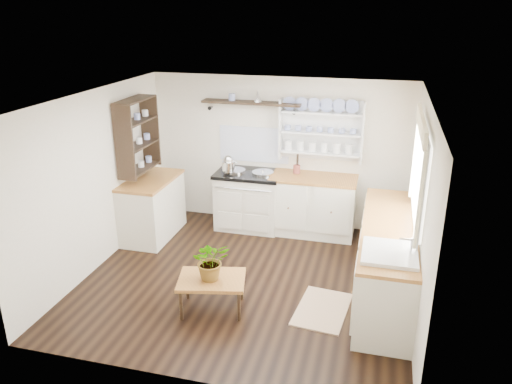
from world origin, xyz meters
TOP-DOWN VIEW (x-y plane):
  - floor at (0.00, 0.00)m, footprint 4.00×3.80m
  - wall_back at (0.00, 1.90)m, footprint 4.00×0.02m
  - wall_right at (2.00, 0.00)m, footprint 0.02×3.80m
  - wall_left at (-2.00, 0.00)m, footprint 0.02×3.80m
  - ceiling at (0.00, 0.00)m, footprint 4.00×3.80m
  - window at (1.95, 0.15)m, footprint 0.08×1.55m
  - aga_cooker at (-0.39, 1.57)m, footprint 1.00×0.70m
  - back_cabinets at (0.60, 1.60)m, footprint 1.27×0.63m
  - right_cabinets at (1.70, 0.10)m, footprint 0.62×2.43m
  - belfast_sink at (1.70, -0.65)m, footprint 0.55×0.60m
  - left_cabinets at (-1.70, 0.90)m, footprint 0.62×1.13m
  - plate_rack at (0.65, 1.86)m, footprint 1.20×0.22m
  - high_shelf at (-0.40, 1.78)m, footprint 1.50×0.29m
  - left_shelving at (-1.84, 0.90)m, footprint 0.28×0.80m
  - kettle at (-0.67, 1.45)m, footprint 0.20×0.20m
  - utensil_crock at (0.32, 1.68)m, footprint 0.11×0.11m
  - center_table at (-0.19, -0.74)m, footprint 0.84×0.68m
  - potted_plant at (-0.19, -0.74)m, footprint 0.53×0.51m
  - floor_rug at (1.03, -0.45)m, footprint 0.64×0.90m

SIDE VIEW (x-z plane):
  - floor at x=0.00m, z-range -0.01..0.01m
  - floor_rug at x=1.03m, z-range 0.00..0.02m
  - center_table at x=-0.19m, z-range 0.16..0.56m
  - aga_cooker at x=-0.39m, z-range -0.01..0.92m
  - right_cabinets at x=1.70m, z-range 0.01..0.91m
  - left_cabinets at x=-1.70m, z-range 0.01..0.91m
  - back_cabinets at x=0.60m, z-range 0.01..0.91m
  - potted_plant at x=-0.19m, z-range 0.40..0.86m
  - belfast_sink at x=1.70m, z-range 0.58..1.03m
  - utensil_crock at x=0.32m, z-range 0.91..1.03m
  - kettle at x=-0.67m, z-range 0.93..1.17m
  - wall_back at x=0.00m, z-range 0.00..2.30m
  - wall_right at x=2.00m, z-range 0.00..2.30m
  - wall_left at x=-2.00m, z-range 0.00..2.30m
  - left_shelving at x=-1.84m, z-range 1.02..2.08m
  - plate_rack at x=0.65m, z-range 1.11..2.01m
  - window at x=1.95m, z-range 0.95..2.17m
  - high_shelf at x=-0.40m, z-range 1.83..1.99m
  - ceiling at x=0.00m, z-range 2.29..2.30m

